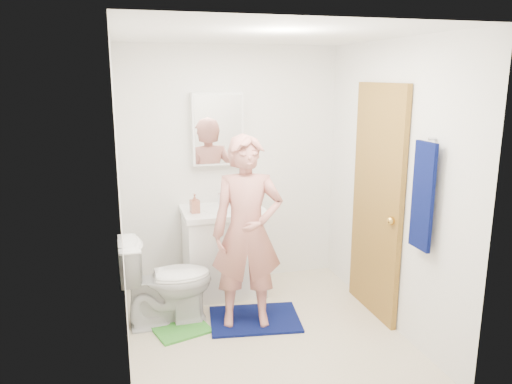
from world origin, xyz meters
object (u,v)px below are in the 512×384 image
vanity_cabinet (224,253)px  towel (423,196)px  toothbrush_cup (237,201)px  man (247,232)px  medicine_cabinet (217,129)px  toilet (167,280)px  soap_dispenser (195,203)px

vanity_cabinet → towel: (1.18, -1.48, 0.85)m
toothbrush_cup → vanity_cabinet: bearing=-152.7°
toothbrush_cup → man: (-0.10, -0.81, -0.06)m
vanity_cabinet → towel: bearing=-51.5°
medicine_cabinet → toilet: 1.54m
towel → soap_dispenser: size_ratio=4.40×
vanity_cabinet → man: 0.85m
medicine_cabinet → towel: medicine_cabinet is taller
soap_dispenser → man: bearing=-63.4°
vanity_cabinet → toothbrush_cup: bearing=27.3°
toilet → toothbrush_cup: size_ratio=6.87×
towel → toilet: towel is taller
medicine_cabinet → soap_dispenser: bearing=-134.7°
vanity_cabinet → man: man is taller
vanity_cabinet → soap_dispenser: 0.61m
towel → vanity_cabinet: bearing=128.5°
medicine_cabinet → toothbrush_cup: medicine_cabinet is taller
vanity_cabinet → toilet: size_ratio=1.02×
vanity_cabinet → man: (0.05, -0.73, 0.44)m
medicine_cabinet → vanity_cabinet: bearing=-90.0°
towel → man: same height
man → soap_dispenser: bearing=127.5°
toilet → towel: bearing=-119.4°
vanity_cabinet → toilet: (-0.61, -0.51, -0.01)m
medicine_cabinet → man: size_ratio=0.43×
towel → toothbrush_cup: (-1.03, 1.56, -0.35)m
vanity_cabinet → toilet: 0.79m
vanity_cabinet → medicine_cabinet: bearing=90.0°
toilet → soap_dispenser: soap_dispenser is taller
man → medicine_cabinet: bearing=104.0°
soap_dispenser → toothbrush_cup: bearing=17.7°
vanity_cabinet → soap_dispenser: size_ratio=4.40×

